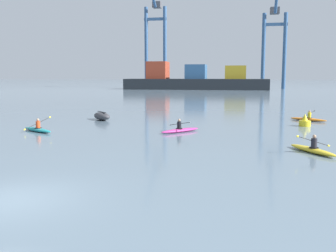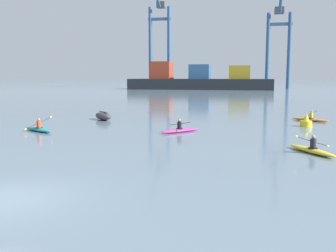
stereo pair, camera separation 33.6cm
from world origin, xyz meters
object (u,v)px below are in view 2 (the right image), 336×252
object	(u,v)px
container_barge	(199,80)
capsized_dinghy	(103,116)
gantry_crane_west	(159,33)
kayak_magenta	(180,130)
channel_buoy	(306,122)
kayak_teal	(38,129)
gantry_crane_west_mid	(279,35)
kayak_yellow	(312,150)
kayak_orange	(310,119)

from	to	relation	value
container_barge	capsized_dinghy	xyz separation A→B (m)	(1.69, -81.66, -2.30)
gantry_crane_west	kayak_magenta	size ratio (longest dim) A/B	12.55
channel_buoy	kayak_teal	size ratio (longest dim) A/B	0.31
channel_buoy	kayak_magenta	world-z (taller)	channel_buoy
gantry_crane_west_mid	kayak_yellow	size ratio (longest dim) A/B	10.93
kayak_magenta	gantry_crane_west_mid	bearing A→B (deg)	82.30
kayak_yellow	gantry_crane_west_mid	bearing A→B (deg)	87.06
capsized_dinghy	kayak_yellow	xyz separation A→B (m)	(16.12, -12.17, -0.18)
kayak_teal	gantry_crane_west_mid	bearing A→B (deg)	76.86
kayak_magenta	kayak_teal	distance (m)	10.20
gantry_crane_west	kayak_teal	size ratio (longest dim) A/B	11.68
container_barge	kayak_magenta	bearing A→B (deg)	-83.59
kayak_magenta	container_barge	bearing A→B (deg)	96.41
gantry_crane_west_mid	kayak_magenta	xyz separation A→B (m)	(-13.30, -98.47, -16.15)
gantry_crane_west	kayak_yellow	size ratio (longest dim) A/B	11.67
container_barge	kayak_magenta	world-z (taller)	container_barge
kayak_teal	kayak_orange	xyz separation A→B (m)	(20.11, 10.73, 0.00)
channel_buoy	kayak_magenta	distance (m)	10.52
kayak_teal	container_barge	bearing A→B (deg)	89.88
channel_buoy	kayak_magenta	bearing A→B (deg)	-150.66
capsized_dinghy	channel_buoy	size ratio (longest dim) A/B	2.65
container_barge	kayak_teal	distance (m)	89.58
gantry_crane_west_mid	capsized_dinghy	world-z (taller)	gantry_crane_west_mid
container_barge	channel_buoy	world-z (taller)	container_barge
capsized_dinghy	kayak_magenta	world-z (taller)	kayak_magenta
capsized_dinghy	kayak_yellow	world-z (taller)	kayak_yellow
container_barge	kayak_teal	xyz separation A→B (m)	(-0.19, -89.54, -2.48)
channel_buoy	kayak_orange	bearing A→B (deg)	77.41
channel_buoy	kayak_yellow	size ratio (longest dim) A/B	0.31
container_barge	gantry_crane_west	xyz separation A→B (m)	(-15.41, 14.72, 15.78)
capsized_dinghy	kayak_yellow	distance (m)	20.20
kayak_magenta	kayak_yellow	bearing A→B (deg)	-36.84
container_barge	kayak_teal	bearing A→B (deg)	-90.12
container_barge	kayak_orange	xyz separation A→B (m)	(19.92, -78.81, -2.48)
container_barge	kayak_yellow	size ratio (longest dim) A/B	13.03
container_barge	gantry_crane_west	distance (m)	26.52
container_barge	channel_buoy	distance (m)	84.92
kayak_yellow	kayak_teal	distance (m)	18.51
channel_buoy	container_barge	bearing A→B (deg)	102.96
gantry_crane_west_mid	capsized_dinghy	distance (m)	96.05
gantry_crane_west	gantry_crane_west_mid	size ratio (longest dim) A/B	1.07
capsized_dinghy	kayak_orange	world-z (taller)	kayak_orange
gantry_crane_west_mid	kayak_teal	distance (m)	104.08
kayak_yellow	kayak_orange	xyz separation A→B (m)	(2.11, 15.02, 0.00)
kayak_magenta	kayak_orange	bearing A→B (deg)	42.10
gantry_crane_west	capsized_dinghy	xyz separation A→B (m)	(17.10, -96.38, -18.08)
kayak_yellow	kayak_teal	xyz separation A→B (m)	(-18.00, 4.29, 0.00)
channel_buoy	kayak_yellow	world-z (taller)	channel_buoy
container_barge	channel_buoy	size ratio (longest dim) A/B	41.95
channel_buoy	gantry_crane_west_mid	bearing A→B (deg)	87.46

